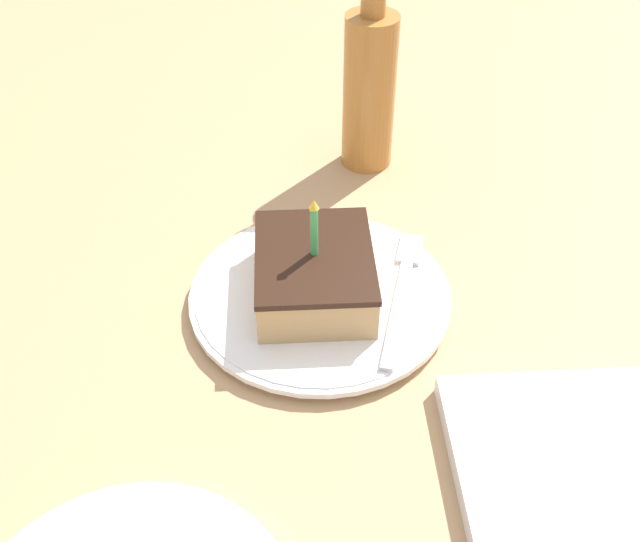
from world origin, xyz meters
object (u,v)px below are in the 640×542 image
object	(u,v)px
plate	(320,295)
marble_board	(616,480)
bottle	(369,86)
fork	(402,287)
cake_slice	(314,270)

from	to	relation	value
plate	marble_board	size ratio (longest dim) A/B	1.04
bottle	marble_board	distance (m)	0.51
fork	bottle	distance (m)	0.27
fork	plate	bearing A→B (deg)	177.34
cake_slice	bottle	bearing A→B (deg)	72.90
cake_slice	marble_board	bearing A→B (deg)	-45.31
cake_slice	fork	distance (m)	0.09
fork	marble_board	distance (m)	0.26
marble_board	cake_slice	bearing A→B (deg)	134.69
plate	cake_slice	world-z (taller)	cake_slice
marble_board	plate	bearing A→B (deg)	134.05
plate	fork	bearing A→B (deg)	-2.66
bottle	fork	bearing A→B (deg)	-87.95
fork	bottle	world-z (taller)	bottle
cake_slice	bottle	distance (m)	0.27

